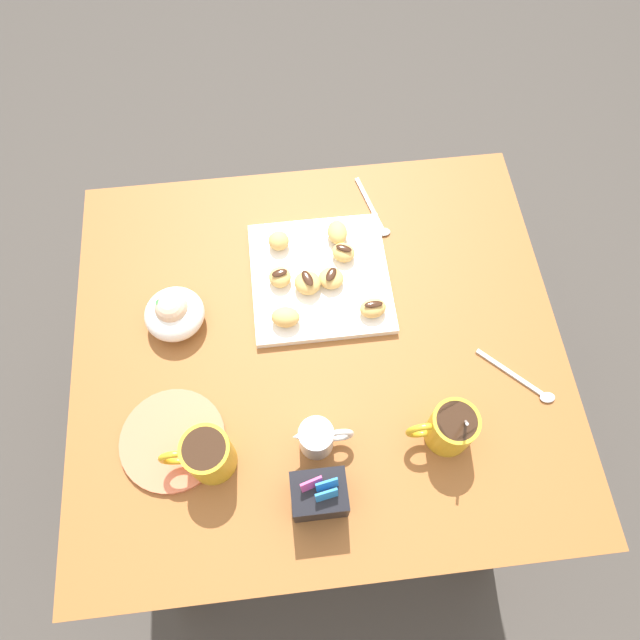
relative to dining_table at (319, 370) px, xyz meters
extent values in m
plane|color=#423D38|center=(0.00, 0.00, -0.59)|extent=(8.00, 8.00, 0.00)
cube|color=#935628|center=(0.00, 0.00, 0.12)|extent=(0.93, 0.84, 0.04)
cube|color=#935628|center=(-0.41, -0.36, -0.24)|extent=(0.07, 0.07, 0.69)
cube|color=#935628|center=(0.41, -0.36, -0.24)|extent=(0.07, 0.07, 0.69)
cube|color=#935628|center=(-0.41, 0.36, -0.24)|extent=(0.07, 0.07, 0.69)
cube|color=#935628|center=(0.41, 0.36, -0.24)|extent=(0.07, 0.07, 0.69)
cube|color=white|center=(-0.02, -0.14, 0.14)|extent=(0.27, 0.27, 0.02)
cylinder|color=gold|center=(-0.21, 0.20, 0.18)|extent=(0.08, 0.08, 0.09)
torus|color=gold|center=(-0.16, 0.20, 0.19)|extent=(0.06, 0.01, 0.06)
cylinder|color=#331E11|center=(-0.21, 0.20, 0.22)|extent=(0.07, 0.07, 0.01)
cylinder|color=silver|center=(-0.22, 0.20, 0.22)|extent=(0.04, 0.04, 0.12)
cylinder|color=gold|center=(0.21, 0.20, 0.18)|extent=(0.08, 0.08, 0.10)
torus|color=gold|center=(0.26, 0.20, 0.19)|extent=(0.06, 0.01, 0.06)
cylinder|color=#331E11|center=(0.21, 0.20, 0.23)|extent=(0.07, 0.07, 0.01)
cylinder|color=white|center=(0.02, 0.19, 0.17)|extent=(0.06, 0.06, 0.07)
cone|color=white|center=(0.05, 0.19, 0.20)|extent=(0.02, 0.02, 0.02)
torus|color=white|center=(-0.02, 0.19, 0.17)|extent=(0.05, 0.01, 0.05)
cylinder|color=white|center=(0.02, 0.19, 0.20)|extent=(0.05, 0.05, 0.01)
cube|color=black|center=(0.03, 0.28, 0.17)|extent=(0.09, 0.07, 0.08)
cube|color=#2D84D1|center=(0.02, 0.28, 0.23)|extent=(0.04, 0.02, 0.03)
cube|color=#EA4C93|center=(0.04, 0.27, 0.23)|extent=(0.04, 0.02, 0.03)
cube|color=#2D84D1|center=(0.02, 0.29, 0.23)|extent=(0.04, 0.02, 0.03)
ellipsoid|color=white|center=(0.27, -0.08, 0.17)|extent=(0.11, 0.11, 0.06)
sphere|color=beige|center=(0.27, -0.08, 0.19)|extent=(0.06, 0.06, 0.06)
ellipsoid|color=green|center=(0.28, -0.08, 0.21)|extent=(0.03, 0.03, 0.02)
cylinder|color=#E5704C|center=(0.28, 0.15, 0.14)|extent=(0.19, 0.19, 0.01)
cube|color=silver|center=(-0.15, -0.31, 0.14)|extent=(0.04, 0.15, 0.00)
ellipsoid|color=silver|center=(-0.16, -0.24, 0.14)|extent=(0.03, 0.02, 0.01)
cube|color=silver|center=(-0.35, 0.10, 0.14)|extent=(0.11, 0.11, 0.00)
ellipsoid|color=silver|center=(-0.40, 0.15, 0.14)|extent=(0.03, 0.02, 0.01)
ellipsoid|color=#E5B260|center=(0.01, -0.12, 0.17)|extent=(0.07, 0.07, 0.03)
ellipsoid|color=#381E11|center=(0.01, -0.12, 0.19)|extent=(0.03, 0.04, 0.00)
ellipsoid|color=#E5B260|center=(-0.04, -0.13, 0.17)|extent=(0.06, 0.06, 0.03)
ellipsoid|color=#381E11|center=(-0.04, -0.13, 0.18)|extent=(0.03, 0.04, 0.00)
ellipsoid|color=#E5B260|center=(-0.07, -0.18, 0.17)|extent=(0.06, 0.06, 0.03)
ellipsoid|color=#381E11|center=(-0.07, -0.18, 0.18)|extent=(0.04, 0.03, 0.00)
ellipsoid|color=#E5B260|center=(0.06, -0.05, 0.17)|extent=(0.06, 0.05, 0.03)
ellipsoid|color=#E5B260|center=(-0.11, -0.05, 0.17)|extent=(0.06, 0.05, 0.03)
ellipsoid|color=#381E11|center=(-0.11, -0.05, 0.18)|extent=(0.04, 0.01, 0.00)
ellipsoid|color=#E5B260|center=(0.06, -0.14, 0.17)|extent=(0.05, 0.05, 0.03)
ellipsoid|color=#381E11|center=(0.06, -0.14, 0.18)|extent=(0.03, 0.02, 0.00)
ellipsoid|color=#E5B260|center=(0.06, -0.22, 0.17)|extent=(0.06, 0.06, 0.03)
ellipsoid|color=#E5B260|center=(-0.06, -0.23, 0.17)|extent=(0.04, 0.06, 0.03)
camera|label=1|loc=(0.05, 0.43, 1.15)|focal=32.41mm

